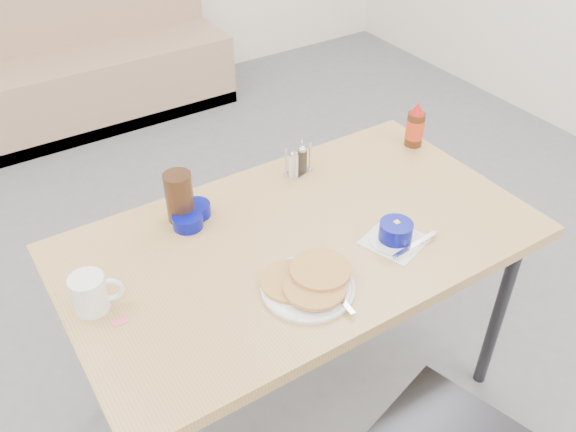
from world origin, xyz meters
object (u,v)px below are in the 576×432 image
booth_bench (72,67)px  dining_table (300,252)px  grits_setting (396,234)px  pancake_plate (308,283)px  condiment_caddy (298,163)px  creamer_bowl (196,210)px  amber_tumbler (180,197)px  butter_bowl (188,221)px  coffee_mug (91,293)px  syrup_bottle (415,127)px

booth_bench → dining_table: size_ratio=1.36×
booth_bench → grits_setting: bearing=-85.3°
pancake_plate → condiment_caddy: size_ratio=2.44×
creamer_bowl → condiment_caddy: size_ratio=0.80×
grits_setting → amber_tumbler: bearing=137.4°
pancake_plate → butter_bowl: bearing=110.5°
booth_bench → pancake_plate: 2.77m
dining_table → butter_bowl: butter_bowl is taller
pancake_plate → amber_tumbler: 0.50m
dining_table → butter_bowl: size_ratio=15.04×
booth_bench → coffee_mug: 2.60m
grits_setting → butter_bowl: size_ratio=2.37×
creamer_bowl → syrup_bottle: bearing=-2.9°
grits_setting → creamer_bowl: bearing=135.2°
coffee_mug → butter_bowl: 0.39m
pancake_plate → booth_bench: bearing=87.8°
dining_table → coffee_mug: size_ratio=10.63×
coffee_mug → amber_tumbler: size_ratio=0.82×
dining_table → grits_setting: (0.22, -0.17, 0.09)m
dining_table → butter_bowl: 0.35m
pancake_plate → condiment_caddy: 0.56m
pancake_plate → creamer_bowl: (-0.11, 0.46, 0.00)m
butter_bowl → syrup_bottle: syrup_bottle is taller
pancake_plate → dining_table: bearing=61.8°
creamer_bowl → butter_bowl: butter_bowl is taller
coffee_mug → grits_setting: bearing=-14.6°
booth_bench → creamer_bowl: (-0.21, -2.27, 0.43)m
coffee_mug → booth_bench: bearing=76.2°
booth_bench → condiment_caddy: bearing=-85.4°
booth_bench → syrup_bottle: booth_bench is taller
grits_setting → coffee_mug: bearing=165.4°
amber_tumbler → grits_setting: bearing=-42.6°
coffee_mug → condiment_caddy: 0.83m
pancake_plate → syrup_bottle: bearing=29.1°
butter_bowl → condiment_caddy: 0.45m
booth_bench → butter_bowl: 2.36m
condiment_caddy → amber_tumbler: bearing=168.2°
creamer_bowl → condiment_caddy: bearing=4.0°
pancake_plate → amber_tumbler: amber_tumbler is taller
booth_bench → amber_tumbler: (-0.26, -2.26, 0.49)m
grits_setting → condiment_caddy: size_ratio=1.96×
syrup_bottle → creamer_bowl: bearing=177.1°
coffee_mug → condiment_caddy: bearing=17.0°
booth_bench → butter_bowl: size_ratio=20.41×
booth_bench → creamer_bowl: booth_bench is taller
amber_tumbler → condiment_caddy: amber_tumbler is taller
dining_table → syrup_bottle: 0.69m
booth_bench → creamer_bowl: 2.32m
coffee_mug → butter_bowl: coffee_mug is taller
booth_bench → coffee_mug: booth_bench is taller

